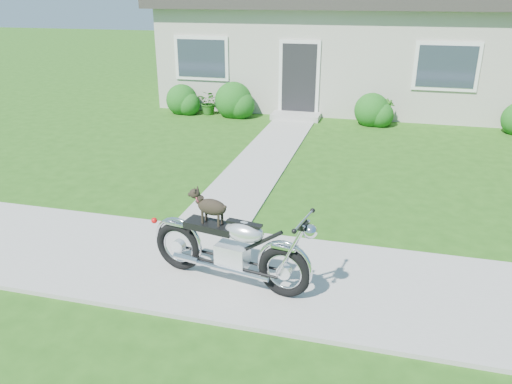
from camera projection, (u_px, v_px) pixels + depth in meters
The scene contains 8 objects.
ground at pixel (288, 278), 6.53m from camera, with size 80.00×80.00×0.00m, color #235114.
sidewalk at pixel (288, 276), 6.52m from camera, with size 24.00×2.20×0.04m, color #9E9B93.
walkway at pixel (267, 155), 11.36m from camera, with size 1.20×8.00×0.03m, color #9E9B93.
house at pixel (361, 34), 16.48m from camera, with size 12.60×7.03×4.50m.
shrub_row at pixel (301, 106), 14.31m from camera, with size 10.35×1.10×1.10m.
potted_plant_left at pixel (209, 102), 15.04m from camera, with size 0.65×0.57×0.73m, color #245D18.
potted_plant_right at pixel (386, 112), 13.81m from camera, with size 0.41×0.41×0.73m, color #29601A.
motorcycle_with_dog at pixel (231, 246), 6.17m from camera, with size 2.21×0.73×1.20m.
Camera 1 is at (1.02, -5.56, 3.49)m, focal length 35.00 mm.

